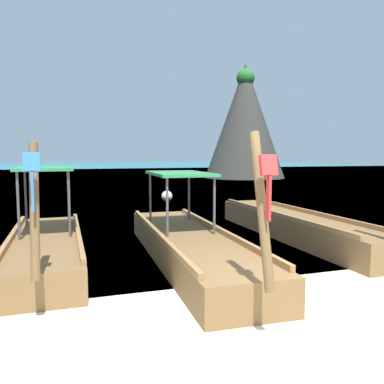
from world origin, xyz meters
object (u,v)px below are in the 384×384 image
object	(u,v)px
karst_rock	(246,123)
mooring_buoy_near	(167,196)
longtail_boat_turquoise_ribbon	(294,226)
longtail_boat_blue_ribbon	(46,247)
longtail_boat_red_ribbon	(189,245)

from	to	relation	value
karst_rock	mooring_buoy_near	bearing A→B (deg)	-126.28
longtail_boat_turquoise_ribbon	karst_rock	size ratio (longest dim) A/B	0.68
karst_rock	mooring_buoy_near	xyz separation A→B (m)	(-11.98, -16.32, -4.91)
longtail_boat_turquoise_ribbon	karst_rock	xyz separation A→B (m)	(10.85, 25.03, 4.84)
longtail_boat_blue_ribbon	mooring_buoy_near	size ratio (longest dim) A/B	10.70
longtail_boat_blue_ribbon	karst_rock	world-z (taller)	karst_rock
longtail_boat_turquoise_ribbon	longtail_boat_red_ribbon	bearing A→B (deg)	-159.38
longtail_boat_red_ribbon	longtail_boat_turquoise_ribbon	world-z (taller)	longtail_boat_turquoise_ribbon
longtail_boat_red_ribbon	mooring_buoy_near	world-z (taller)	longtail_boat_red_ribbon
longtail_boat_turquoise_ribbon	mooring_buoy_near	bearing A→B (deg)	97.39
karst_rock	longtail_boat_turquoise_ribbon	bearing A→B (deg)	-113.44
longtail_boat_red_ribbon	longtail_boat_blue_ribbon	bearing A→B (deg)	166.16
longtail_boat_red_ribbon	mooring_buoy_near	bearing A→B (deg)	77.98
longtail_boat_turquoise_ribbon	mooring_buoy_near	distance (m)	8.77
mooring_buoy_near	karst_rock	bearing A→B (deg)	53.72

